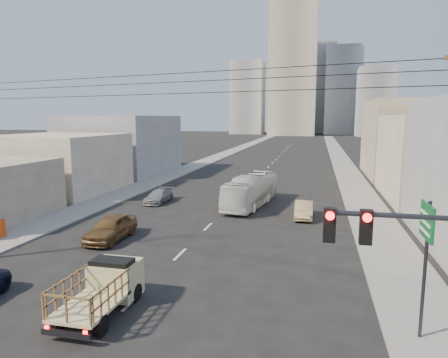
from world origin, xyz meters
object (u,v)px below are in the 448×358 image
at_px(sedan_brown, 111,228).
at_px(sedan_grey, 159,196).
at_px(traffic_signal, 418,283).
at_px(flatbed_pickup, 102,286).
at_px(city_bus, 251,191).
at_px(sedan_tan, 304,210).
at_px(green_sign, 426,237).

relative_size(sedan_brown, sedan_grey, 1.14).
bearing_deg(traffic_signal, flatbed_pickup, 157.56).
xyz_separation_m(flatbed_pickup, sedan_brown, (-4.48, 8.80, -0.31)).
relative_size(city_bus, sedan_tan, 2.48).
relative_size(sedan_grey, traffic_signal, 0.67).
distance_m(city_bus, sedan_grey, 8.56).
bearing_deg(city_bus, traffic_signal, -64.41).
relative_size(sedan_tan, traffic_signal, 0.65).
bearing_deg(sedan_grey, city_bus, 5.65).
height_order(sedan_brown, sedan_grey, sedan_brown).
xyz_separation_m(sedan_tan, traffic_signal, (3.18, -21.74, 3.43)).
xyz_separation_m(city_bus, traffic_signal, (7.89, -25.11, 2.72)).
xyz_separation_m(city_bus, green_sign, (9.28, -20.10, 2.39)).
bearing_deg(sedan_tan, flatbed_pickup, -113.84).
bearing_deg(traffic_signal, sedan_tan, 98.31).
height_order(city_bus, sedan_brown, city_bus).
relative_size(sedan_brown, traffic_signal, 0.77).
bearing_deg(flatbed_pickup, sedan_tan, 67.19).
relative_size(flatbed_pickup, sedan_tan, 1.12).
height_order(city_bus, sedan_grey, city_bus).
distance_m(city_bus, green_sign, 22.27).
bearing_deg(sedan_brown, sedan_tan, 35.68).
height_order(city_bus, sedan_tan, city_bus).
relative_size(city_bus, sedan_brown, 2.11).
relative_size(flatbed_pickup, green_sign, 0.88).
distance_m(city_bus, sedan_brown, 13.93).
xyz_separation_m(sedan_brown, sedan_tan, (11.80, 8.61, -0.14)).
bearing_deg(sedan_brown, flatbed_pickup, -63.42).
distance_m(flatbed_pickup, green_sign, 12.20).
bearing_deg(sedan_brown, sedan_grey, 96.67).
relative_size(sedan_grey, green_sign, 0.81).
height_order(city_bus, green_sign, green_sign).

